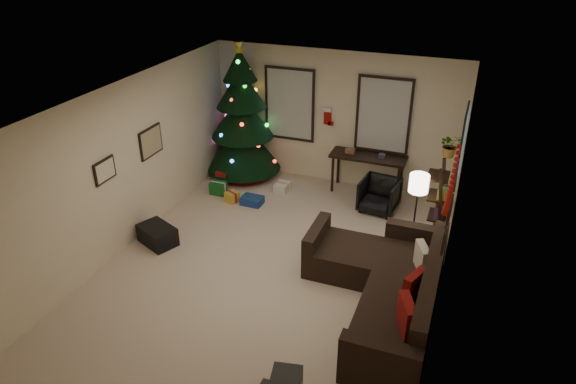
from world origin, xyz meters
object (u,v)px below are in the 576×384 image
object	(u,v)px
sofa	(387,287)
desk_chair	(379,195)
christmas_tree	(242,121)
bookshelf	(440,210)
desk	(368,160)

from	to	relation	value
sofa	desk_chair	xyz separation A→B (m)	(-0.67, 2.62, 0.02)
christmas_tree	bookshelf	distance (m)	4.46
christmas_tree	desk_chair	bearing A→B (deg)	-10.42
christmas_tree	bookshelf	bearing A→B (deg)	-20.22
desk	christmas_tree	bearing A→B (deg)	-177.97
christmas_tree	desk	bearing A→B (deg)	2.03
christmas_tree	desk_chair	distance (m)	3.20
bookshelf	sofa	bearing A→B (deg)	-106.13
christmas_tree	desk_chair	xyz separation A→B (m)	(3.03, -0.56, -0.88)
desk_chair	bookshelf	world-z (taller)	bookshelf
desk	desk_chair	bearing A→B (deg)	-59.18
sofa	desk_chair	size ratio (longest dim) A/B	4.55
christmas_tree	desk	world-z (taller)	christmas_tree
christmas_tree	desk	size ratio (longest dim) A/B	1.98
sofa	desk	xyz separation A→B (m)	(-1.05, 3.27, 0.41)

